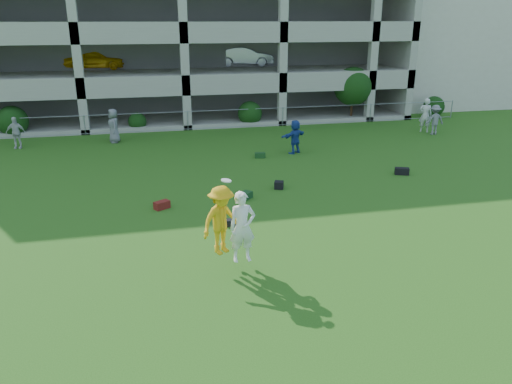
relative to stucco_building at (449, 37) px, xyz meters
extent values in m
plane|color=#235114|center=(-23.00, -28.00, -5.00)|extent=(100.00, 100.00, 0.00)
cube|color=beige|center=(0.00, 0.00, 0.00)|extent=(16.00, 14.00, 10.00)
imported|color=silver|center=(-32.19, -11.50, -4.16)|extent=(1.00, 0.46, 1.67)
imported|color=slate|center=(-27.24, -11.25, -4.07)|extent=(0.79, 1.02, 1.86)
imported|color=#204296|center=(-18.23, -15.67, -4.15)|extent=(1.62, 1.22, 1.70)
imported|color=silver|center=(-9.16, -12.60, -3.99)|extent=(0.88, 0.80, 2.03)
imported|color=slate|center=(-8.97, -13.33, -4.13)|extent=(1.14, 0.68, 1.73)
cube|color=#521B0E|center=(-25.19, -22.12, -4.86)|extent=(0.63, 0.54, 0.28)
cube|color=black|center=(-23.04, -24.20, -4.89)|extent=(0.42, 0.28, 0.22)
cube|color=#143718|center=(-22.04, -21.75, -4.87)|extent=(0.60, 0.60, 0.26)
cube|color=black|center=(-20.49, -20.89, -4.85)|extent=(0.45, 0.45, 0.30)
cube|color=black|center=(-14.71, -20.23, -4.85)|extent=(0.67, 0.51, 0.30)
cube|color=#163814|center=(-20.15, -16.14, -4.88)|extent=(0.53, 0.36, 0.25)
imported|color=#EEAA15|center=(-23.80, -27.18, -3.53)|extent=(1.40, 1.22, 1.89)
imported|color=white|center=(-23.24, -27.19, -3.78)|extent=(0.75, 0.52, 1.97)
cylinder|color=white|center=(-23.64, -27.09, -2.47)|extent=(0.27, 0.27, 0.08)
cube|color=#9E998C|center=(-23.00, 4.75, 1.00)|extent=(30.00, 0.50, 12.00)
cube|color=#9E998C|center=(-8.25, -2.00, 1.00)|extent=(0.50, 14.00, 12.00)
cube|color=#9E998C|center=(-23.00, -2.00, -4.85)|extent=(30.00, 14.00, 0.30)
cube|color=#9E998C|center=(-23.00, -2.00, -1.85)|extent=(30.00, 14.00, 0.30)
cube|color=#9E998C|center=(-23.00, -2.00, 1.15)|extent=(30.00, 14.00, 0.30)
cube|color=#9E998C|center=(-23.00, -8.85, -2.45)|extent=(30.00, 0.30, 0.90)
cube|color=#9E998C|center=(-23.00, -8.85, 0.55)|extent=(30.00, 0.30, 0.90)
cube|color=#9E998C|center=(-29.00, -8.75, 1.00)|extent=(0.50, 0.50, 12.00)
cube|color=#9E998C|center=(-23.00, -8.75, 1.00)|extent=(0.50, 0.50, 12.00)
cube|color=#9E998C|center=(-17.00, -8.75, 1.00)|extent=(0.50, 0.50, 12.00)
cube|color=#9E998C|center=(-11.00, -8.75, 1.00)|extent=(0.50, 0.50, 12.00)
cube|color=#605E59|center=(-23.00, 0.00, 1.00)|extent=(29.00, 9.00, 11.60)
imported|color=#FFBA0D|center=(-28.47, -4.00, -1.04)|extent=(3.98, 1.86, 1.32)
imported|color=#ACAFB3|center=(-18.42, -4.00, -1.04)|extent=(4.16, 1.93, 1.32)
cylinder|color=gray|center=(-29.00, -9.00, -4.40)|extent=(0.06, 0.06, 1.20)
cylinder|color=gray|center=(-23.00, -9.00, -4.40)|extent=(0.06, 0.06, 1.20)
cylinder|color=gray|center=(-17.00, -9.00, -4.40)|extent=(0.06, 0.06, 1.20)
cylinder|color=gray|center=(-11.00, -9.00, -4.40)|extent=(0.06, 0.06, 1.20)
cylinder|color=gray|center=(-5.00, -9.00, -4.40)|extent=(0.06, 0.06, 1.20)
cylinder|color=gray|center=(-23.00, -9.00, -3.85)|extent=(36.00, 0.04, 0.04)
cylinder|color=gray|center=(-23.00, -9.00, -4.92)|extent=(36.00, 0.04, 0.04)
sphere|color=#163D11|center=(-33.00, -8.40, -4.12)|extent=(1.76, 1.76, 1.76)
sphere|color=#163D11|center=(-26.00, -8.40, -4.45)|extent=(1.10, 1.10, 1.10)
sphere|color=#163D11|center=(-19.00, -8.40, -4.23)|extent=(1.54, 1.54, 1.54)
cylinder|color=#382314|center=(-12.00, -8.20, -4.02)|extent=(0.16, 0.16, 1.96)
sphere|color=#163D11|center=(-12.00, -8.20, -2.76)|extent=(2.52, 2.52, 2.52)
sphere|color=#163D11|center=(-6.00, -8.40, -4.29)|extent=(1.43, 1.43, 1.43)
camera|label=1|loc=(-25.60, -39.25, 1.52)|focal=35.00mm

